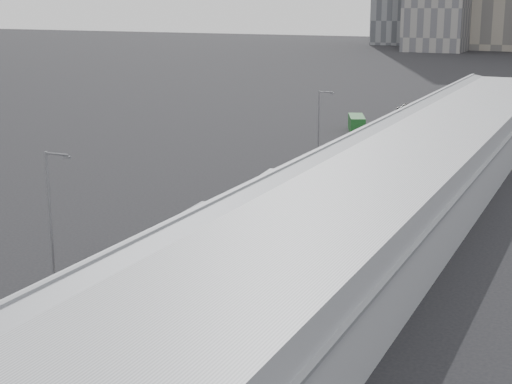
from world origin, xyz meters
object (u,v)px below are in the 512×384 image
Objects in this scene: shipping_container at (357,123)px; bus_2 at (61,322)px; suv at (407,108)px; bus_5 at (317,177)px; bus_4 at (260,208)px; bus_6 at (370,150)px; bus_3 at (180,252)px; street_lamp_near at (52,213)px; bus_8 at (420,118)px; street_lamp_far at (320,118)px; bus_7 at (391,135)px.

bus_2 is at bearing -106.14° from shipping_container.
suv is (-5.93, 101.61, -0.87)m from bus_2.
bus_5 is 39.09m from shipping_container.
bus_5 is at bearing -100.11° from shipping_container.
bus_4 reaches higher than bus_6.
bus_3 is 1.42× the size of street_lamp_near.
street_lamp_far reaches higher than bus_8.
bus_6 is 44.36m from suv.
bus_7 is at bearing 55.52° from street_lamp_far.
street_lamp_far is (-6.46, 18.35, 3.16)m from bus_5.
bus_7 reaches higher than bus_8.
suv is (0.21, 94.48, -4.78)m from street_lamp_near.
bus_7 is 33.14m from suv.
bus_8 is (0.05, 44.60, -0.07)m from bus_5.
bus_6 is 11.30m from bus_7.
bus_6 is at bearing -89.97° from shipping_container.
bus_2 is 0.95× the size of bus_4.
bus_2 is 79.71m from shipping_container.
bus_8 is at bearing 85.59° from bus_3.
bus_5 is 1.07× the size of bus_6.
shipping_container is (-8.66, 21.55, -0.36)m from bus_6.
bus_2 is at bearing -88.84° from bus_8.
bus_2 reaches higher than shipping_container.
street_lamp_far reaches higher than suv.
street_lamp_near reaches higher than bus_7.
suv is at bearing 100.17° from bus_7.
street_lamp_near reaches higher than street_lamp_far.
bus_5 is at bearing -80.76° from suv.
bus_3 is at bearing -82.21° from street_lamp_far.
bus_6 is 51.25m from street_lamp_near.
bus_5 is 44.60m from bus_8.
bus_3 is 46.24m from street_lamp_far.
bus_7 is 62.36m from street_lamp_near.
bus_6 reaches higher than shipping_container.
bus_6 is 2.22× the size of suv.
street_lamp_near reaches higher than bus_2.
bus_8 is (-0.08, 58.80, -0.18)m from bus_4.
street_lamp_far is 1.23× the size of shipping_container.
bus_4 is 1.08× the size of bus_7.
bus_8 is at bearing 84.30° from bus_4.
shipping_container is (-7.95, 79.32, -0.49)m from bus_2.
bus_2 is 1.02× the size of bus_7.
bus_6 is (0.56, 30.91, -0.22)m from bus_4.
bus_4 is at bearing -78.54° from street_lamp_far.
bus_4 is at bearing -85.28° from bus_6.
bus_4 is 21.05m from street_lamp_near.
suv is (-5.74, 87.92, -0.91)m from bus_3.
bus_4 is 1.73× the size of street_lamp_far.
bus_4 is at bearing -81.72° from suv.
bus_2 is 85.65m from bus_8.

